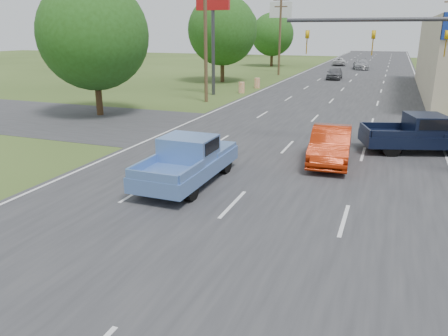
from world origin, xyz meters
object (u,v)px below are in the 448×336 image
at_px(navy_pickup, 425,133).
at_px(distant_car_silver, 361,64).
at_px(red_convertible, 331,145).
at_px(blue_pickup, 189,159).
at_px(distant_car_white, 339,62).
at_px(distant_car_grey, 335,73).

distance_m(navy_pickup, distant_car_silver, 48.15).
relative_size(red_convertible, navy_pickup, 0.81).
height_order(blue_pickup, distant_car_silver, blue_pickup).
height_order(red_convertible, distant_car_silver, red_convertible).
distance_m(navy_pickup, distant_car_white, 55.15).
bearing_deg(navy_pickup, distant_car_silver, 170.07).
height_order(blue_pickup, distant_car_white, blue_pickup).
bearing_deg(distant_car_grey, blue_pickup, -92.85).
bearing_deg(distant_car_grey, red_convertible, -85.38).
bearing_deg(red_convertible, blue_pickup, -139.53).
xyz_separation_m(red_convertible, navy_pickup, (3.92, 3.29, 0.14)).
height_order(red_convertible, navy_pickup, navy_pickup).
xyz_separation_m(blue_pickup, distant_car_white, (-1.80, 62.01, -0.28)).
distance_m(blue_pickup, distant_car_grey, 39.68).
bearing_deg(distant_car_white, red_convertible, 89.97).
xyz_separation_m(navy_pickup, distant_car_white, (-10.36, 54.16, -0.29)).
bearing_deg(blue_pickup, navy_pickup, 43.05).
distance_m(red_convertible, blue_pickup, 6.50).
bearing_deg(distant_car_white, navy_pickup, 94.40).
height_order(navy_pickup, distant_car_white, navy_pickup).
height_order(navy_pickup, distant_car_grey, navy_pickup).
bearing_deg(blue_pickup, distant_car_white, 92.17).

